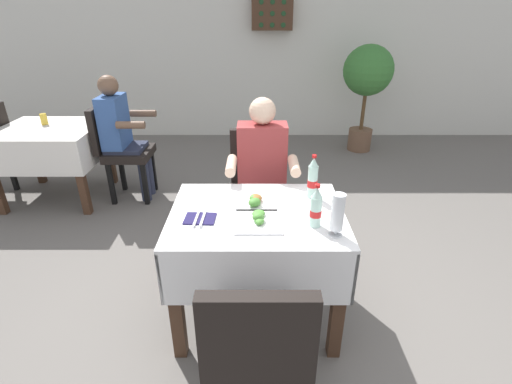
% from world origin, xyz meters
% --- Properties ---
extents(ground_plane, '(11.00, 11.00, 0.00)m').
position_xyz_m(ground_plane, '(0.00, 0.00, 0.00)').
color(ground_plane, '#66605B').
extents(back_wall, '(11.00, 0.12, 2.81)m').
position_xyz_m(back_wall, '(0.00, 4.11, 1.41)').
color(back_wall, silver).
rests_on(back_wall, ground).
extents(main_dining_table, '(1.00, 0.77, 0.76)m').
position_xyz_m(main_dining_table, '(-0.13, 0.16, 0.57)').
color(main_dining_table, white).
rests_on(main_dining_table, ground).
extents(chair_far_diner_seat, '(0.44, 0.50, 0.97)m').
position_xyz_m(chair_far_diner_seat, '(-0.13, 0.94, 0.55)').
color(chair_far_diner_seat, black).
rests_on(chair_far_diner_seat, ground).
extents(chair_near_camera_side, '(0.44, 0.50, 0.97)m').
position_xyz_m(chair_near_camera_side, '(-0.13, -0.62, 0.55)').
color(chair_near_camera_side, black).
rests_on(chair_near_camera_side, ground).
extents(seated_diner_far, '(0.50, 0.46, 1.26)m').
position_xyz_m(seated_diner_far, '(-0.09, 0.83, 0.71)').
color(seated_diner_far, '#282D42').
rests_on(seated_diner_far, ground).
extents(plate_near_camera, '(0.26, 0.26, 0.06)m').
position_xyz_m(plate_near_camera, '(-0.12, 0.05, 0.77)').
color(plate_near_camera, white).
rests_on(plate_near_camera, main_dining_table).
extents(plate_far_diner, '(0.25, 0.25, 0.06)m').
position_xyz_m(plate_far_diner, '(-0.14, 0.27, 0.78)').
color(plate_far_diner, white).
rests_on(plate_far_diner, main_dining_table).
extents(beer_glass_left, '(0.07, 0.07, 0.23)m').
position_xyz_m(beer_glass_left, '(0.27, -0.08, 0.88)').
color(beer_glass_left, white).
rests_on(beer_glass_left, main_dining_table).
extents(cola_bottle_primary, '(0.06, 0.06, 0.28)m').
position_xyz_m(cola_bottle_primary, '(0.21, 0.36, 0.88)').
color(cola_bottle_primary, silver).
rests_on(cola_bottle_primary, main_dining_table).
extents(cola_bottle_secondary, '(0.06, 0.06, 0.24)m').
position_xyz_m(cola_bottle_secondary, '(0.18, 0.01, 0.86)').
color(cola_bottle_secondary, silver).
rests_on(cola_bottle_secondary, main_dining_table).
extents(napkin_cutlery_set, '(0.18, 0.19, 0.01)m').
position_xyz_m(napkin_cutlery_set, '(-0.45, 0.08, 0.76)').
color(napkin_cutlery_set, '#231E4C').
rests_on(napkin_cutlery_set, main_dining_table).
extents(background_dining_table, '(0.95, 0.86, 0.76)m').
position_xyz_m(background_dining_table, '(-2.20, 1.87, 0.57)').
color(background_dining_table, white).
rests_on(background_dining_table, ground).
extents(background_chair_right, '(0.50, 0.44, 0.97)m').
position_xyz_m(background_chair_right, '(-1.52, 1.87, 0.55)').
color(background_chair_right, black).
rests_on(background_chair_right, ground).
extents(background_patron, '(0.46, 0.50, 1.26)m').
position_xyz_m(background_patron, '(-1.47, 1.87, 0.71)').
color(background_patron, '#282D42').
rests_on(background_patron, ground).
extents(background_table_tumbler, '(0.06, 0.06, 0.11)m').
position_xyz_m(background_table_tumbler, '(-2.27, 1.98, 0.81)').
color(background_table_tumbler, gold).
rests_on(background_table_tumbler, background_dining_table).
extents(potted_plant_corner, '(0.65, 0.65, 1.41)m').
position_xyz_m(potted_plant_corner, '(1.33, 3.36, 0.99)').
color(potted_plant_corner, brown).
rests_on(potted_plant_corner, ground).
extents(wall_bottle_rack, '(0.56, 0.21, 0.42)m').
position_xyz_m(wall_bottle_rack, '(0.08, 3.94, 1.75)').
color(wall_bottle_rack, '#472D1E').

